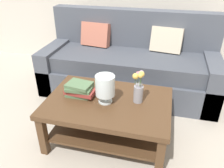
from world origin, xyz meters
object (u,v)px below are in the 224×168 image
Objects in this scene: book_stack_main at (80,89)px; flower_pitcher at (139,88)px; glass_hurricane_vase at (105,86)px; coffee_table at (109,112)px; couch at (129,65)px.

flower_pitcher is at bearing 3.51° from book_stack_main.
glass_hurricane_vase is 0.86× the size of flower_pitcher.
glass_hurricane_vase is at bearing -9.27° from book_stack_main.
coffee_table is 0.30m from glass_hurricane_vase.
coffee_table is at bearing -168.51° from flower_pitcher.
coffee_table is at bearing -3.80° from book_stack_main.
coffee_table is 0.39m from flower_pitcher.
couch is 1.12m from glass_hurricane_vase.
couch is at bearing 73.70° from book_stack_main.
couch is 7.21× the size of flower_pitcher.
book_stack_main is at bearing 176.20° from coffee_table.
glass_hurricane_vase is (-0.03, -1.09, 0.26)m from couch.
coffee_table is (-0.00, -1.06, -0.03)m from couch.
couch is 8.40× the size of glass_hurricane_vase.
coffee_table is 0.36m from book_stack_main.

